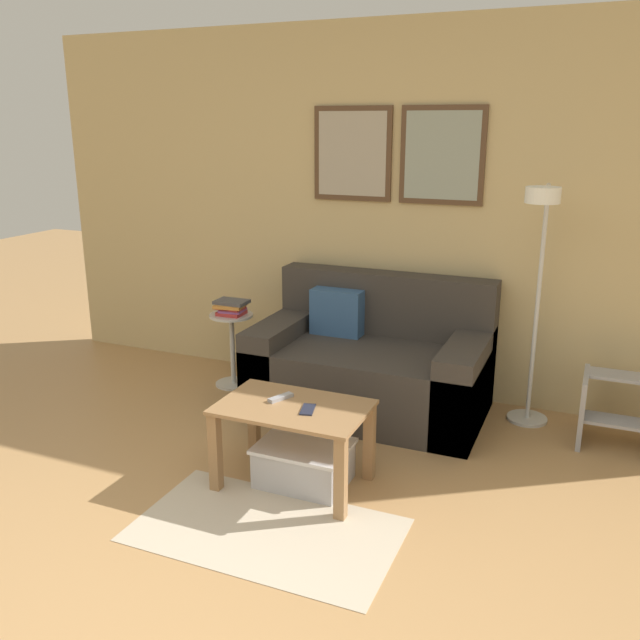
% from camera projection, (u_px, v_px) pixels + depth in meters
% --- Properties ---
extents(wall_back, '(5.60, 0.09, 2.55)m').
position_uv_depth(wall_back, '(397.00, 213.00, 4.70)').
color(wall_back, tan).
rests_on(wall_back, ground_plane).
extents(area_rug, '(1.27, 0.73, 0.01)m').
position_uv_depth(area_rug, '(267.00, 530.00, 3.26)').
color(area_rug, '#C1B299').
rests_on(area_rug, ground_plane).
extents(couch, '(1.52, 0.89, 0.89)m').
position_uv_depth(couch, '(371.00, 366.00, 4.57)').
color(couch, '#38332D').
rests_on(couch, ground_plane).
extents(coffee_table, '(0.79, 0.50, 0.46)m').
position_uv_depth(coffee_table, '(293.00, 424.00, 3.58)').
color(coffee_table, '#997047').
rests_on(coffee_table, ground_plane).
extents(storage_bin, '(0.49, 0.38, 0.23)m').
position_uv_depth(storage_bin, '(304.00, 463.00, 3.66)').
color(storage_bin, '#B2B2B7').
rests_on(storage_bin, ground_plane).
extents(floor_lamp, '(0.26, 0.55, 1.54)m').
position_uv_depth(floor_lamp, '(538.00, 272.00, 4.01)').
color(floor_lamp, silver).
rests_on(floor_lamp, ground_plane).
extents(side_table, '(0.32, 0.32, 0.55)m').
position_uv_depth(side_table, '(232.00, 343.00, 4.98)').
color(side_table, silver).
rests_on(side_table, ground_plane).
extents(book_stack, '(0.24, 0.20, 0.11)m').
position_uv_depth(book_stack, '(231.00, 307.00, 4.88)').
color(book_stack, '#B73333').
rests_on(book_stack, side_table).
extents(remote_control, '(0.10, 0.15, 0.02)m').
position_uv_depth(remote_control, '(281.00, 398.00, 3.63)').
color(remote_control, '#99999E').
rests_on(remote_control, coffee_table).
extents(cell_phone, '(0.10, 0.15, 0.01)m').
position_uv_depth(cell_phone, '(308.00, 409.00, 3.49)').
color(cell_phone, '#1E2338').
rests_on(cell_phone, coffee_table).
extents(step_stool, '(0.47, 0.39, 0.43)m').
position_uv_depth(step_stool, '(622.00, 409.00, 4.06)').
color(step_stool, '#99999E').
rests_on(step_stool, ground_plane).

